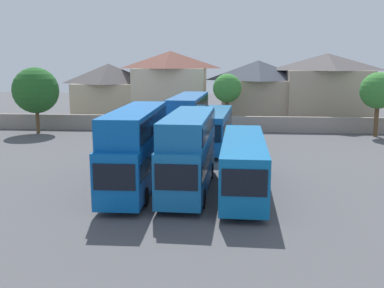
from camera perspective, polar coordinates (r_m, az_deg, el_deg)
ground at (r=45.10m, az=1.67°, el=0.46°), size 140.00×140.00×0.00m
depot_boundary_wall at (r=51.03m, az=2.08°, el=2.66°), size 56.00×0.50×1.80m
bus_1 at (r=27.80m, az=-7.24°, el=-0.02°), size 2.71×11.53×5.03m
bus_2 at (r=26.97m, az=-0.41°, el=-0.53°), size 2.81×10.28×4.80m
bus_3 at (r=27.02m, az=6.68°, el=-2.31°), size 2.77×11.82×3.34m
bus_4 at (r=41.00m, az=-0.43°, el=3.34°), size 3.04×12.04×4.88m
bus_5 at (r=40.55m, az=2.97°, el=2.19°), size 3.14×11.49×3.53m
house_terrace_left at (r=61.32m, az=-10.69°, el=6.67°), size 9.37×6.56×7.73m
house_terrace_centre at (r=59.80m, az=-2.80°, el=7.55°), size 9.74×7.94×9.40m
house_terrace_right at (r=58.88m, az=8.52°, el=6.79°), size 9.84×6.88×8.16m
house_terrace_far_right at (r=60.00m, az=16.97°, el=6.94°), size 10.85×7.86×9.05m
tree_left_of_lot at (r=53.08m, az=4.58°, el=7.17°), size 3.42×3.42×6.58m
tree_behind_wall at (r=51.04m, az=23.03°, el=6.36°), size 3.88×3.88×6.89m
tree_right_of_lot at (r=52.28m, az=-19.60°, el=6.56°), size 5.10×5.10×7.38m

